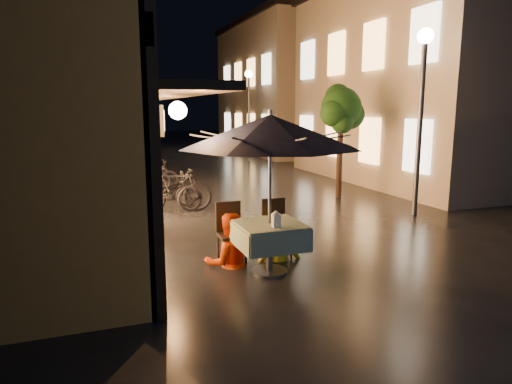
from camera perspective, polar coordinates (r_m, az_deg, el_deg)
name	(u,v)px	position (r m, az deg, el deg)	size (l,w,h in m)	color
ground	(348,253)	(8.17, 11.47, -7.44)	(90.00, 90.00, 0.00)	black
east_building_near	(441,81)	(17.54, 22.11, 12.73)	(7.30, 9.30, 6.80)	tan
east_building_far	(299,88)	(27.24, 5.44, 12.87)	(7.30, 10.30, 7.30)	tan
street_tree	(341,110)	(12.90, 10.63, 10.00)	(1.43, 1.20, 3.15)	black
streetlamp_near	(422,88)	(11.18, 20.06, 12.06)	(0.36, 0.36, 4.23)	#59595E
streetlamp_far	(249,99)	(21.81, -0.92, 11.58)	(0.36, 0.36, 4.23)	#59595E
cafe_table	(270,235)	(6.92, 1.70, -5.44)	(0.99, 0.99, 0.78)	#59595E
patio_umbrella	(270,131)	(6.66, 1.78, 7.59)	(2.69, 2.69, 2.46)	#59595E
cafe_chair_left	(230,229)	(7.48, -3.25, -4.63)	(0.42, 0.42, 0.97)	black
cafe_chair_right	(275,225)	(7.74, 2.45, -4.11)	(0.42, 0.42, 0.97)	black
table_lantern	(276,218)	(6.61, 2.52, -3.23)	(0.16, 0.16, 0.25)	white
person_orange	(228,214)	(7.24, -3.47, -2.79)	(0.80, 0.62, 1.65)	#E93800
person_yellow	(279,216)	(7.50, 2.89, -3.03)	(0.95, 0.55, 1.47)	yellow
bicycle_0	(165,194)	(11.04, -11.35, -0.19)	(0.64, 1.84, 0.97)	black
bicycle_1	(175,190)	(11.18, -10.15, 0.28)	(0.51, 1.79, 1.08)	black
bicycle_2	(165,191)	(11.72, -11.27, 0.11)	(0.56, 1.59, 0.84)	black
bicycle_3	(143,178)	(13.60, -13.98, 1.70)	(0.46, 1.62, 0.97)	black
bicycle_4	(150,176)	(14.19, -13.17, 1.98)	(0.61, 1.76, 0.92)	black
bicycle_5	(147,170)	(15.81, -13.49, 2.75)	(0.42, 1.48, 0.89)	black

